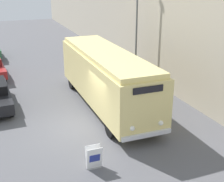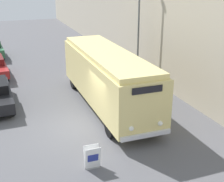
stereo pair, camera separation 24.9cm
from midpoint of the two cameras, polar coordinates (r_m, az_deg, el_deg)
ground_plane at (r=15.34m, az=-6.10°, el=-6.64°), size 80.00×80.00×0.00m
building_wall_right at (r=25.54m, az=2.13°, el=13.18°), size 0.30×60.00×7.41m
vintage_bus at (r=17.09m, az=-1.53°, el=2.80°), size 2.44×9.87×3.13m
sign_board at (r=12.14m, az=-3.91°, el=-12.08°), size 0.61×0.35×0.92m
streetlamp at (r=21.22m, az=4.24°, el=14.01°), size 0.36×0.36×7.18m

